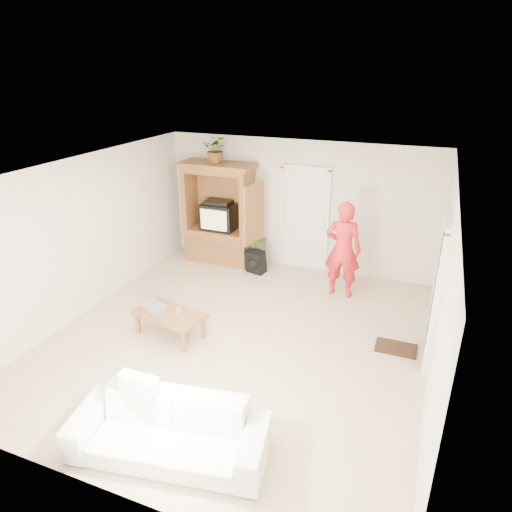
{
  "coord_description": "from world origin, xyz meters",
  "views": [
    {
      "loc": [
        2.47,
        -5.49,
        3.93
      ],
      "look_at": [
        0.05,
        0.6,
        1.15
      ],
      "focal_mm": 32.0,
      "sensor_mm": 36.0,
      "label": 1
    }
  ],
  "objects_px": {
    "armoire": "(220,220)",
    "man": "(343,250)",
    "coffee_table": "(169,316)",
    "sofa": "(168,431)"
  },
  "relations": [
    {
      "from": "armoire",
      "to": "man",
      "type": "height_order",
      "value": "armoire"
    },
    {
      "from": "man",
      "to": "coffee_table",
      "type": "distance_m",
      "value": 3.23
    },
    {
      "from": "man",
      "to": "armoire",
      "type": "bearing_deg",
      "value": -13.18
    },
    {
      "from": "sofa",
      "to": "coffee_table",
      "type": "height_order",
      "value": "sofa"
    },
    {
      "from": "armoire",
      "to": "coffee_table",
      "type": "xyz_separation_m",
      "value": [
        0.56,
        -2.98,
        -0.56
      ]
    },
    {
      "from": "sofa",
      "to": "coffee_table",
      "type": "xyz_separation_m",
      "value": [
        -1.24,
        2.03,
        0.04
      ]
    },
    {
      "from": "sofa",
      "to": "coffee_table",
      "type": "relative_size",
      "value": 1.82
    },
    {
      "from": "man",
      "to": "sofa",
      "type": "bearing_deg",
      "value": 78.06
    },
    {
      "from": "armoire",
      "to": "sofa",
      "type": "relative_size",
      "value": 0.99
    },
    {
      "from": "coffee_table",
      "to": "sofa",
      "type": "bearing_deg",
      "value": -48.09
    }
  ]
}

